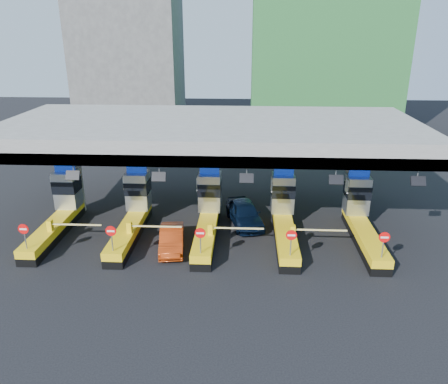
{
  "coord_description": "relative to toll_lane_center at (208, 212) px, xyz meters",
  "views": [
    {
      "loc": [
        2.44,
        -26.24,
        12.8
      ],
      "look_at": [
        1.07,
        0.0,
        2.96
      ],
      "focal_mm": 35.0,
      "sensor_mm": 36.0,
      "label": 1
    }
  ],
  "objects": [
    {
      "name": "toll_lane_far_left",
      "position": [
        -10.0,
        0.0,
        0.0
      ],
      "size": [
        4.43,
        8.0,
        4.16
      ],
      "color": "black",
      "rests_on": "ground"
    },
    {
      "name": "toll_lane_far_right",
      "position": [
        10.0,
        0.0,
        0.0
      ],
      "size": [
        4.43,
        8.0,
        4.16
      ],
      "color": "black",
      "rests_on": "ground"
    },
    {
      "name": "toll_lane_left",
      "position": [
        -5.0,
        0.0,
        0.0
      ],
      "size": [
        4.43,
        8.0,
        4.16
      ],
      "color": "black",
      "rests_on": "ground"
    },
    {
      "name": "bg_building_concrete",
      "position": [
        -14.0,
        35.72,
        7.6
      ],
      "size": [
        14.0,
        10.0,
        18.0
      ],
      "primitive_type": "cube",
      "color": "#4C4C49",
      "rests_on": "ground"
    },
    {
      "name": "van",
      "position": [
        2.42,
        1.33,
        -0.57
      ],
      "size": [
        3.11,
        5.16,
        1.65
      ],
      "primitive_type": "imported",
      "rotation": [
        0.0,
        0.0,
        0.26
      ],
      "color": "black",
      "rests_on": "ground"
    },
    {
      "name": "ground",
      "position": [
        -0.0,
        -0.28,
        -1.4
      ],
      "size": [
        120.0,
        120.0,
        0.0
      ],
      "primitive_type": "plane",
      "color": "black",
      "rests_on": "ground"
    },
    {
      "name": "red_car",
      "position": [
        -2.03,
        -2.61,
        -0.73
      ],
      "size": [
        1.93,
        4.22,
        1.34
      ],
      "primitive_type": "imported",
      "rotation": [
        0.0,
        0.0,
        0.13
      ],
      "color": "#952C0B",
      "rests_on": "ground"
    },
    {
      "name": "toll_lane_center",
      "position": [
        0.0,
        0.0,
        0.0
      ],
      "size": [
        4.43,
        8.0,
        4.16
      ],
      "color": "black",
      "rests_on": "ground"
    },
    {
      "name": "bg_building_scaffold",
      "position": [
        12.0,
        31.72,
        12.6
      ],
      "size": [
        18.0,
        12.0,
        28.0
      ],
      "primitive_type": "cube",
      "color": "#1E5926",
      "rests_on": "ground"
    },
    {
      "name": "toll_lane_right",
      "position": [
        5.0,
        0.0,
        0.0
      ],
      "size": [
        4.43,
        8.0,
        4.16
      ],
      "color": "black",
      "rests_on": "ground"
    },
    {
      "name": "toll_canopy",
      "position": [
        -0.0,
        2.59,
        4.74
      ],
      "size": [
        28.0,
        12.09,
        7.0
      ],
      "color": "slate",
      "rests_on": "ground"
    }
  ]
}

